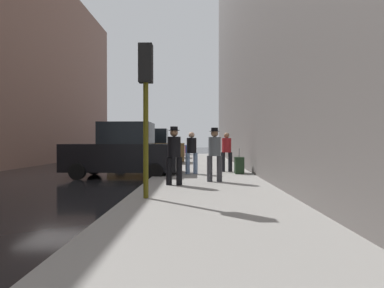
# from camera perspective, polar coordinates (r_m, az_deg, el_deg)

# --- Properties ---
(ground_plane) EXTENTS (120.00, 120.00, 0.00)m
(ground_plane) POSITION_cam_1_polar(r_m,az_deg,el_deg) (13.40, -24.34, -5.87)
(ground_plane) COLOR black
(sidewalk) EXTENTS (4.00, 40.00, 0.15)m
(sidewalk) POSITION_cam_1_polar(r_m,az_deg,el_deg) (12.12, 2.41, -6.14)
(sidewalk) COLOR gray
(sidewalk) RESTS_ON ground_plane
(parked_black_suv) EXTENTS (4.62, 2.10, 2.25)m
(parked_black_suv) POSITION_cam_1_polar(r_m,az_deg,el_deg) (12.67, -12.96, -1.52)
(parked_black_suv) COLOR black
(parked_black_suv) RESTS_ON ground_plane
(parked_bronze_suv) EXTENTS (4.66, 2.18, 2.25)m
(parked_bronze_suv) POSITION_cam_1_polar(r_m,az_deg,el_deg) (18.90, -8.31, -0.84)
(parked_bronze_suv) COLOR brown
(parked_bronze_suv) RESTS_ON ground_plane
(parked_red_hatchback) EXTENTS (4.24, 2.13, 1.79)m
(parked_red_hatchback) POSITION_cam_1_polar(r_m,az_deg,el_deg) (24.24, -6.24, -0.97)
(parked_red_hatchback) COLOR #B2191E
(parked_red_hatchback) RESTS_ON ground_plane
(parked_blue_sedan) EXTENTS (4.26, 2.17, 1.79)m
(parked_blue_sedan) POSITION_cam_1_polar(r_m,az_deg,el_deg) (30.12, -4.82, -0.68)
(parked_blue_sedan) COLOR navy
(parked_blue_sedan) RESTS_ON ground_plane
(fire_hydrant) EXTENTS (0.42, 0.22, 0.70)m
(fire_hydrant) POSITION_cam_1_polar(r_m,az_deg,el_deg) (18.14, -2.97, -2.59)
(fire_hydrant) COLOR red
(fire_hydrant) RESTS_ON sidewalk
(traffic_light) EXTENTS (0.32, 0.32, 3.60)m
(traffic_light) POSITION_cam_1_polar(r_m,az_deg,el_deg) (7.20, -8.79, 10.73)
(traffic_light) COLOR #514C0F
(traffic_light) RESTS_ON sidewalk
(pedestrian_in_red_jacket) EXTENTS (0.51, 0.43, 1.71)m
(pedestrian_in_red_jacket) POSITION_cam_1_polar(r_m,az_deg,el_deg) (13.16, 6.61, -1.12)
(pedestrian_in_red_jacket) COLOR black
(pedestrian_in_red_jacket) RESTS_ON sidewalk
(pedestrian_with_fedora) EXTENTS (0.52, 0.46, 1.78)m
(pedestrian_with_fedora) POSITION_cam_1_polar(r_m,az_deg,el_deg) (9.09, -3.44, -1.65)
(pedestrian_with_fedora) COLOR black
(pedestrian_with_fedora) RESTS_ON sidewalk
(pedestrian_in_jeans) EXTENTS (0.52, 0.44, 1.71)m
(pedestrian_in_jeans) POSITION_cam_1_polar(r_m,az_deg,el_deg) (12.23, -0.08, -1.24)
(pedestrian_in_jeans) COLOR #728CB2
(pedestrian_in_jeans) RESTS_ON sidewalk
(pedestrian_with_beanie) EXTENTS (0.51, 0.42, 1.78)m
(pedestrian_with_beanie) POSITION_cam_1_polar(r_m,az_deg,el_deg) (9.88, 4.32, -1.48)
(pedestrian_with_beanie) COLOR #333338
(pedestrian_with_beanie) RESTS_ON sidewalk
(rolling_suitcase) EXTENTS (0.37, 0.57, 1.04)m
(rolling_suitcase) POSITION_cam_1_polar(r_m,az_deg,el_deg) (12.52, 8.97, -4.02)
(rolling_suitcase) COLOR black
(rolling_suitcase) RESTS_ON sidewalk
(duffel_bag) EXTENTS (0.32, 0.44, 0.28)m
(duffel_bag) POSITION_cam_1_polar(r_m,az_deg,el_deg) (13.31, -2.83, -4.61)
(duffel_bag) COLOR #472D19
(duffel_bag) RESTS_ON sidewalk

